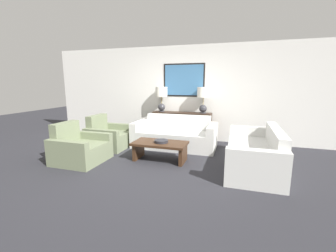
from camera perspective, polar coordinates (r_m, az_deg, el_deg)
ground_plane at (r=4.60m, az=-3.08°, el=-9.85°), size 20.00×20.00×0.00m
back_wall at (r=6.53m, az=4.10°, el=8.30°), size 8.29×0.12×2.65m
console_table at (r=6.39m, az=3.44°, el=-0.12°), size 1.66×0.36×0.81m
table_lamp_left at (r=6.46m, az=-1.67°, el=7.75°), size 0.34×0.34×0.70m
table_lamp_right at (r=6.17m, az=8.98°, el=7.47°), size 0.34×0.34×0.70m
couch_by_back_wall at (r=5.77m, az=1.75°, el=-2.61°), size 2.08×0.94×0.79m
couch_by_side at (r=4.68m, az=21.26°, el=-6.62°), size 0.94×2.08×0.79m
coffee_table at (r=4.76m, az=-2.03°, el=-5.37°), size 1.13×0.60×0.40m
decorative_bowl at (r=4.71m, az=-1.74°, el=-3.88°), size 0.29×0.29×0.05m
armchair_near_back_wall at (r=5.94m, az=-14.79°, el=-2.67°), size 0.93×0.96×0.82m
armchair_near_camera at (r=5.07m, az=-21.54°, el=-5.43°), size 0.93×0.96×0.82m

